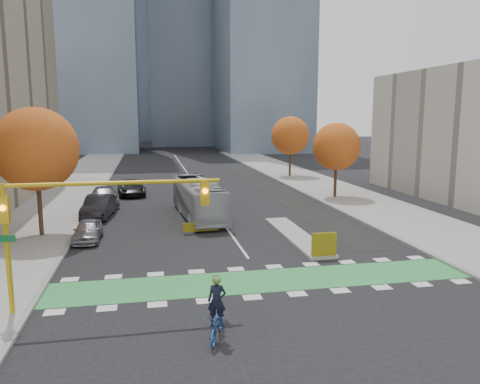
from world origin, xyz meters
name	(u,v)px	position (x,y,z in m)	size (l,w,h in m)	color
ground	(272,292)	(0.00, 0.00, 0.00)	(300.00, 300.00, 0.00)	black
sidewalk_west	(44,212)	(-13.50, 20.00, 0.07)	(7.00, 120.00, 0.15)	gray
sidewalk_east	(359,201)	(13.50, 20.00, 0.07)	(7.00, 120.00, 0.15)	gray
curb_west	(89,210)	(-10.00, 20.00, 0.07)	(0.30, 120.00, 0.16)	gray
curb_east	(322,202)	(10.00, 20.00, 0.07)	(0.30, 120.00, 0.16)	gray
bike_crossing	(264,280)	(0.00, 1.50, 0.01)	(20.00, 3.00, 0.01)	green
centre_line	(190,177)	(0.00, 40.00, 0.01)	(0.15, 70.00, 0.01)	silver
bike_lane_paint	(267,187)	(7.50, 30.00, 0.01)	(2.50, 50.00, 0.01)	black
median_island	(296,235)	(4.00, 9.00, 0.08)	(1.60, 10.00, 0.16)	gray
hazard_board	(324,244)	(4.00, 4.20, 0.80)	(1.40, 0.12, 1.30)	yellow
tower_ne	(261,13)	(20.00, 85.00, 30.00)	(18.00, 24.00, 60.00)	#47566B
tower_far	(147,14)	(-4.00, 140.00, 40.00)	(26.00, 26.00, 80.00)	#47566B
tree_west	(36,149)	(-12.00, 12.00, 5.62)	(5.20, 5.20, 8.22)	#332114
tree_east_near	(336,147)	(12.00, 22.00, 4.86)	(4.40, 4.40, 7.08)	#332114
tree_east_far	(290,136)	(12.50, 38.00, 5.24)	(4.80, 4.80, 7.65)	#332114
traffic_signal_west	(77,212)	(-7.93, -0.51, 4.03)	(8.53, 0.56, 5.20)	#BF9914
cyclist	(217,318)	(-3.02, -3.85, 0.76)	(1.28, 2.09, 2.28)	navy
bus	(199,198)	(-1.51, 16.07, 1.47)	(2.46, 10.53, 2.93)	#A7ABAF
parked_car_a	(88,230)	(-9.00, 10.54, 0.66)	(1.56, 3.88, 1.32)	#9E9EA3
parked_car_b	(99,207)	(-9.00, 17.44, 0.85)	(1.80, 5.16, 1.70)	black
parked_car_c	(104,196)	(-9.00, 22.44, 0.79)	(2.20, 5.41, 1.57)	#505156
parked_car_d	(131,188)	(-6.89, 27.44, 0.75)	(2.48, 5.38, 1.50)	black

